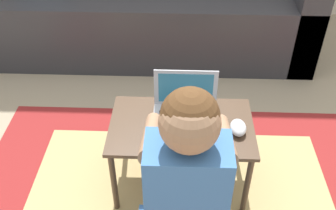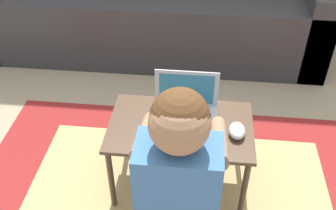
{
  "view_description": "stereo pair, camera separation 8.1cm",
  "coord_description": "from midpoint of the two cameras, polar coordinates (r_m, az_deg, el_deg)",
  "views": [
    {
      "loc": [
        0.1,
        -1.19,
        1.39
      ],
      "look_at": [
        0.06,
        0.03,
        0.41
      ],
      "focal_mm": 42.0,
      "sensor_mm": 36.0,
      "label": 1
    },
    {
      "loc": [
        0.18,
        -1.19,
        1.39
      ],
      "look_at": [
        0.06,
        0.03,
        0.41
      ],
      "focal_mm": 42.0,
      "sensor_mm": 36.0,
      "label": 2
    }
  ],
  "objects": [
    {
      "name": "laptop",
      "position": [
        1.58,
        3.94,
        -1.09
      ],
      "size": [
        0.26,
        0.18,
        0.19
      ],
      "color": "#B7BCC6",
      "rests_on": "laptop_desk"
    },
    {
      "name": "person_seated",
      "position": [
        1.31,
        3.23,
        -13.34
      ],
      "size": [
        0.35,
        0.41,
        0.79
      ],
      "color": "#3D70B2",
      "rests_on": "ground_plane"
    },
    {
      "name": "ground_plane",
      "position": [
        1.84,
        -0.59,
        -10.57
      ],
      "size": [
        16.0,
        16.0,
        0.0
      ],
      "primitive_type": "plane",
      "color": "gray"
    },
    {
      "name": "laptop_desk",
      "position": [
        1.6,
        3.26,
        -4.09
      ],
      "size": [
        0.58,
        0.36,
        0.35
      ],
      "color": "#4C3828",
      "rests_on": "ground_plane"
    },
    {
      "name": "couch",
      "position": [
        2.76,
        -1.48,
        14.81
      ],
      "size": [
        2.19,
        0.87,
        0.79
      ],
      "color": "#2D2D33",
      "rests_on": "ground_plane"
    },
    {
      "name": "computer_mouse",
      "position": [
        1.54,
        11.46,
        -3.7
      ],
      "size": [
        0.06,
        0.09,
        0.04
      ],
      "color": "silver",
      "rests_on": "laptop_desk"
    }
  ]
}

